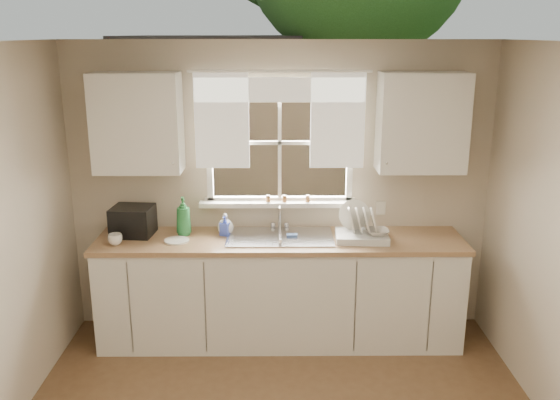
{
  "coord_description": "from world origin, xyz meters",
  "views": [
    {
      "loc": [
        -0.03,
        -2.94,
        2.55
      ],
      "look_at": [
        0.0,
        1.65,
        1.25
      ],
      "focal_mm": 38.0,
      "sensor_mm": 36.0,
      "label": 1
    }
  ],
  "objects_px": {
    "dish_rack": "(361,231)",
    "soap_bottle_a": "(183,216)",
    "black_appliance": "(133,221)",
    "cup": "(115,239)"
  },
  "relations": [
    {
      "from": "dish_rack",
      "to": "soap_bottle_a",
      "type": "distance_m",
      "value": 1.48
    },
    {
      "from": "cup",
      "to": "black_appliance",
      "type": "xyz_separation_m",
      "value": [
        0.09,
        0.25,
        0.08
      ]
    },
    {
      "from": "dish_rack",
      "to": "cup",
      "type": "distance_m",
      "value": 1.99
    },
    {
      "from": "dish_rack",
      "to": "cup",
      "type": "bearing_deg",
      "value": -176.69
    },
    {
      "from": "dish_rack",
      "to": "black_appliance",
      "type": "bearing_deg",
      "value": 176.04
    },
    {
      "from": "soap_bottle_a",
      "to": "black_appliance",
      "type": "relative_size",
      "value": 0.98
    },
    {
      "from": "dish_rack",
      "to": "cup",
      "type": "height_order",
      "value": "dish_rack"
    },
    {
      "from": "dish_rack",
      "to": "black_appliance",
      "type": "height_order",
      "value": "dish_rack"
    },
    {
      "from": "cup",
      "to": "dish_rack",
      "type": "bearing_deg",
      "value": 7.4
    },
    {
      "from": "black_appliance",
      "to": "dish_rack",
      "type": "bearing_deg",
      "value": 1.74
    }
  ]
}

